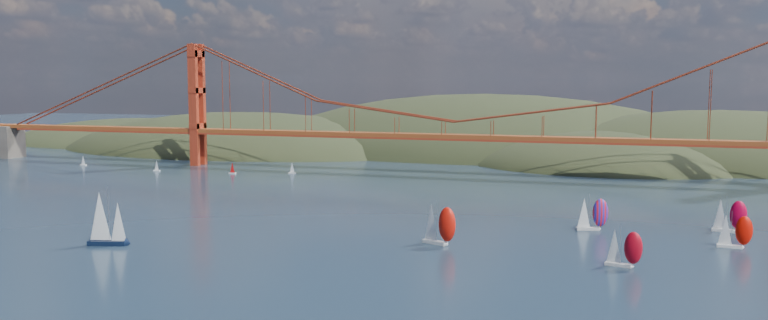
{
  "coord_description": "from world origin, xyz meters",
  "views": [
    {
      "loc": [
        65.77,
        -118.04,
        38.87
      ],
      "look_at": [
        -1.52,
        90.0,
        15.42
      ],
      "focal_mm": 35.0,
      "sensor_mm": 36.0,
      "label": 1
    }
  ],
  "objects_px": {
    "racer_3": "(729,215)",
    "racer_rwb": "(592,213)",
    "racer_2": "(734,231)",
    "sloop_navy": "(105,219)",
    "racer_1": "(623,247)",
    "racer_0": "(439,224)"
  },
  "relations": [
    {
      "from": "racer_3",
      "to": "racer_rwb",
      "type": "xyz_separation_m",
      "value": [
        -33.52,
        -7.99,
        -0.03
      ]
    },
    {
      "from": "racer_2",
      "to": "racer_rwb",
      "type": "xyz_separation_m",
      "value": [
        -32.39,
        11.4,
        0.32
      ]
    },
    {
      "from": "sloop_navy",
      "to": "racer_2",
      "type": "relative_size",
      "value": 1.63
    },
    {
      "from": "racer_1",
      "to": "racer_3",
      "type": "height_order",
      "value": "racer_3"
    },
    {
      "from": "racer_1",
      "to": "racer_rwb",
      "type": "height_order",
      "value": "racer_rwb"
    },
    {
      "from": "racer_2",
      "to": "racer_rwb",
      "type": "bearing_deg",
      "value": 165.81
    },
    {
      "from": "sloop_navy",
      "to": "racer_2",
      "type": "height_order",
      "value": "sloop_navy"
    },
    {
      "from": "racer_1",
      "to": "racer_rwb",
      "type": "distance_m",
      "value": 38.65
    },
    {
      "from": "racer_0",
      "to": "racer_3",
      "type": "xyz_separation_m",
      "value": [
        67.3,
        36.91,
        -0.5
      ]
    },
    {
      "from": "racer_1",
      "to": "racer_2",
      "type": "xyz_separation_m",
      "value": [
        24.43,
        26.41,
        -0.02
      ]
    },
    {
      "from": "racer_3",
      "to": "racer_rwb",
      "type": "distance_m",
      "value": 34.46
    },
    {
      "from": "sloop_navy",
      "to": "racer_1",
      "type": "xyz_separation_m",
      "value": [
        116.43,
        15.92,
        -2.12
      ]
    },
    {
      "from": "racer_2",
      "to": "racer_rwb",
      "type": "relative_size",
      "value": 0.93
    },
    {
      "from": "racer_1",
      "to": "sloop_navy",
      "type": "bearing_deg",
      "value": -157.77
    },
    {
      "from": "sloop_navy",
      "to": "racer_2",
      "type": "bearing_deg",
      "value": 1.4
    },
    {
      "from": "racer_0",
      "to": "racer_rwb",
      "type": "xyz_separation_m",
      "value": [
        33.78,
        28.92,
        -0.54
      ]
    },
    {
      "from": "racer_0",
      "to": "racer_rwb",
      "type": "distance_m",
      "value": 44.47
    },
    {
      "from": "racer_3",
      "to": "racer_rwb",
      "type": "relative_size",
      "value": 1.01
    },
    {
      "from": "racer_rwb",
      "to": "racer_2",
      "type": "bearing_deg",
      "value": -35.32
    },
    {
      "from": "racer_1",
      "to": "racer_2",
      "type": "relative_size",
      "value": 1.0
    },
    {
      "from": "racer_0",
      "to": "racer_1",
      "type": "bearing_deg",
      "value": 11.74
    },
    {
      "from": "racer_1",
      "to": "racer_3",
      "type": "xyz_separation_m",
      "value": [
        25.56,
        45.81,
        0.34
      ]
    }
  ]
}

